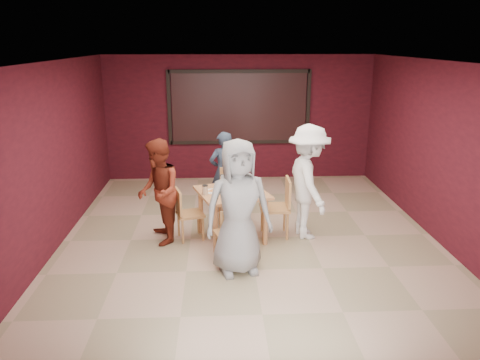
{
  "coord_description": "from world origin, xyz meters",
  "views": [
    {
      "loc": [
        -0.5,
        -7.03,
        3.1
      ],
      "look_at": [
        -0.15,
        -0.01,
        0.99
      ],
      "focal_mm": 35.0,
      "sensor_mm": 36.0,
      "label": 1
    }
  ],
  "objects_px": {
    "diner_left": "(159,192)",
    "diner_right": "(308,182)",
    "chair_left": "(186,211)",
    "diner_back": "(223,172)",
    "chair_front": "(231,232)",
    "chair_back": "(232,192)",
    "chair_right": "(280,204)",
    "dining_table": "(232,197)",
    "diner_front": "(238,207)"
  },
  "relations": [
    {
      "from": "chair_left",
      "to": "diner_back",
      "type": "height_order",
      "value": "diner_back"
    },
    {
      "from": "dining_table",
      "to": "chair_front",
      "type": "distance_m",
      "value": 0.88
    },
    {
      "from": "diner_left",
      "to": "diner_right",
      "type": "relative_size",
      "value": 0.9
    },
    {
      "from": "chair_front",
      "to": "chair_left",
      "type": "bearing_deg",
      "value": 129.16
    },
    {
      "from": "chair_right",
      "to": "chair_left",
      "type": "bearing_deg",
      "value": -177.54
    },
    {
      "from": "diner_left",
      "to": "diner_right",
      "type": "distance_m",
      "value": 2.37
    },
    {
      "from": "diner_back",
      "to": "chair_front",
      "type": "bearing_deg",
      "value": 70.86
    },
    {
      "from": "diner_left",
      "to": "chair_left",
      "type": "bearing_deg",
      "value": 89.1
    },
    {
      "from": "dining_table",
      "to": "diner_left",
      "type": "bearing_deg",
      "value": -176.76
    },
    {
      "from": "diner_right",
      "to": "chair_back",
      "type": "bearing_deg",
      "value": 49.08
    },
    {
      "from": "dining_table",
      "to": "diner_right",
      "type": "height_order",
      "value": "diner_right"
    },
    {
      "from": "chair_front",
      "to": "diner_back",
      "type": "relative_size",
      "value": 0.56
    },
    {
      "from": "chair_back",
      "to": "diner_front",
      "type": "height_order",
      "value": "diner_front"
    },
    {
      "from": "diner_front",
      "to": "diner_left",
      "type": "height_order",
      "value": "diner_front"
    },
    {
      "from": "chair_front",
      "to": "diner_right",
      "type": "distance_m",
      "value": 1.61
    },
    {
      "from": "chair_left",
      "to": "chair_right",
      "type": "height_order",
      "value": "chair_right"
    },
    {
      "from": "chair_left",
      "to": "diner_back",
      "type": "distance_m",
      "value": 1.48
    },
    {
      "from": "chair_right",
      "to": "diner_back",
      "type": "xyz_separation_m",
      "value": [
        -0.89,
        1.25,
        0.21
      ]
    },
    {
      "from": "chair_back",
      "to": "chair_right",
      "type": "bearing_deg",
      "value": -44.68
    },
    {
      "from": "diner_left",
      "to": "chair_back",
      "type": "bearing_deg",
      "value": 115.44
    },
    {
      "from": "dining_table",
      "to": "diner_back",
      "type": "bearing_deg",
      "value": 94.93
    },
    {
      "from": "dining_table",
      "to": "diner_right",
      "type": "distance_m",
      "value": 1.24
    },
    {
      "from": "chair_back",
      "to": "diner_back",
      "type": "distance_m",
      "value": 0.57
    },
    {
      "from": "chair_back",
      "to": "diner_left",
      "type": "xyz_separation_m",
      "value": [
        -1.17,
        -0.89,
        0.31
      ]
    },
    {
      "from": "chair_left",
      "to": "diner_right",
      "type": "bearing_deg",
      "value": 0.84
    },
    {
      "from": "chair_right",
      "to": "diner_right",
      "type": "height_order",
      "value": "diner_right"
    },
    {
      "from": "chair_back",
      "to": "diner_front",
      "type": "bearing_deg",
      "value": -89.22
    },
    {
      "from": "chair_back",
      "to": "diner_back",
      "type": "bearing_deg",
      "value": 105.1
    },
    {
      "from": "diner_back",
      "to": "dining_table",
      "type": "bearing_deg",
      "value": 73.78
    },
    {
      "from": "diner_front",
      "to": "chair_front",
      "type": "bearing_deg",
      "value": 95.31
    },
    {
      "from": "chair_back",
      "to": "chair_right",
      "type": "xyz_separation_m",
      "value": [
        0.76,
        -0.75,
        0.02
      ]
    },
    {
      "from": "chair_left",
      "to": "diner_right",
      "type": "height_order",
      "value": "diner_right"
    },
    {
      "from": "chair_left",
      "to": "diner_left",
      "type": "xyz_separation_m",
      "value": [
        -0.4,
        -0.08,
        0.35
      ]
    },
    {
      "from": "dining_table",
      "to": "chair_left",
      "type": "xyz_separation_m",
      "value": [
        -0.74,
        0.01,
        -0.22
      ]
    },
    {
      "from": "diner_right",
      "to": "diner_back",
      "type": "bearing_deg",
      "value": 38.33
    },
    {
      "from": "diner_back",
      "to": "diner_right",
      "type": "height_order",
      "value": "diner_right"
    },
    {
      "from": "chair_back",
      "to": "diner_front",
      "type": "distance_m",
      "value": 1.99
    },
    {
      "from": "diner_front",
      "to": "diner_back",
      "type": "distance_m",
      "value": 2.46
    },
    {
      "from": "diner_right",
      "to": "dining_table",
      "type": "bearing_deg",
      "value": 84.31
    },
    {
      "from": "chair_front",
      "to": "diner_back",
      "type": "distance_m",
      "value": 2.2
    },
    {
      "from": "chair_front",
      "to": "chair_right",
      "type": "xyz_separation_m",
      "value": [
        0.82,
        0.93,
        0.07
      ]
    },
    {
      "from": "chair_front",
      "to": "diner_front",
      "type": "bearing_deg",
      "value": -72.13
    },
    {
      "from": "dining_table",
      "to": "chair_front",
      "type": "xyz_separation_m",
      "value": [
        -0.04,
        -0.85,
        -0.23
      ]
    },
    {
      "from": "dining_table",
      "to": "diner_right",
      "type": "bearing_deg",
      "value": 2.05
    },
    {
      "from": "chair_back",
      "to": "diner_back",
      "type": "height_order",
      "value": "diner_back"
    },
    {
      "from": "chair_left",
      "to": "diner_front",
      "type": "xyz_separation_m",
      "value": [
        0.79,
        -1.13,
        0.46
      ]
    },
    {
      "from": "dining_table",
      "to": "chair_front",
      "type": "bearing_deg",
      "value": -92.6
    },
    {
      "from": "chair_right",
      "to": "diner_back",
      "type": "distance_m",
      "value": 1.55
    },
    {
      "from": "diner_left",
      "to": "diner_right",
      "type": "bearing_deg",
      "value": 80.58
    },
    {
      "from": "chair_right",
      "to": "diner_left",
      "type": "height_order",
      "value": "diner_left"
    }
  ]
}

